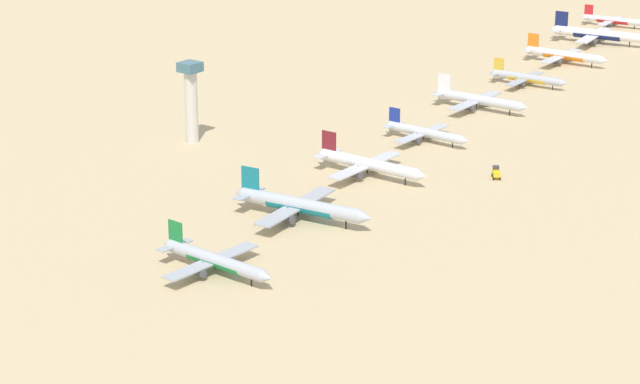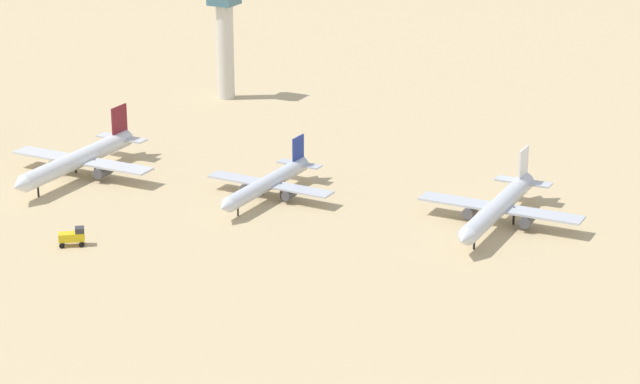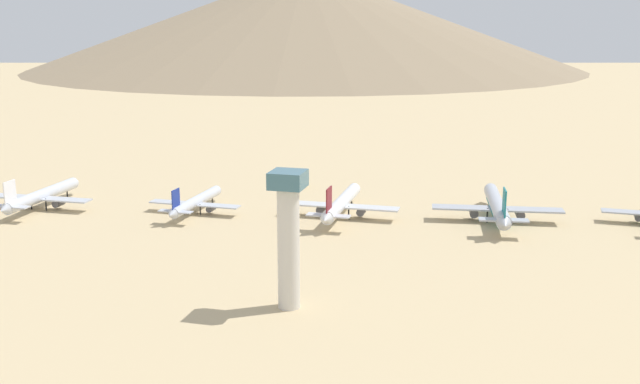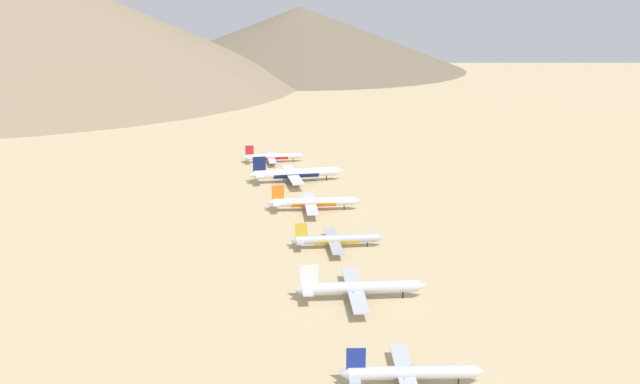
{
  "view_description": "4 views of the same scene",
  "coord_description": "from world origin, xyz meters",
  "px_view_note": "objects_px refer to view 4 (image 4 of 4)",
  "views": [
    {
      "loc": [
        244.7,
        -425.41,
        132.62
      ],
      "look_at": [
        20.68,
        -133.88,
        5.67
      ],
      "focal_mm": 69.21,
      "sensor_mm": 36.0,
      "label": 1
    },
    {
      "loc": [
        248.92,
        87.0,
        99.54
      ],
      "look_at": [
        5.05,
        -39.22,
        3.14
      ],
      "focal_mm": 74.51,
      "sensor_mm": 36.0,
      "label": 2
    },
    {
      "loc": [
        -208.83,
        -149.65,
        62.23
      ],
      "look_at": [
        22.96,
        -88.56,
        5.38
      ],
      "focal_mm": 41.99,
      "sensor_mm": 36.0,
      "label": 3
    },
    {
      "loc": [
        -24.69,
        -203.99,
        95.98
      ],
      "look_at": [
        -7.32,
        111.02,
        4.78
      ],
      "focal_mm": 38.42,
      "sensor_mm": 36.0,
      "label": 4
    }
  ],
  "objects_px": {
    "parked_jet_3": "(410,373)",
    "parked_jet_6": "(313,202)",
    "parked_jet_5": "(336,239)",
    "parked_jet_4": "(358,288)",
    "parked_jet_8": "(273,157)",
    "parked_jet_7": "(295,173)"
  },
  "relations": [
    {
      "from": "parked_jet_6",
      "to": "parked_jet_4",
      "type": "bearing_deg",
      "value": -83.81
    },
    {
      "from": "parked_jet_8",
      "to": "parked_jet_5",
      "type": "bearing_deg",
      "value": -79.6
    },
    {
      "from": "parked_jet_7",
      "to": "parked_jet_3",
      "type": "bearing_deg",
      "value": -82.79
    },
    {
      "from": "parked_jet_5",
      "to": "parked_jet_6",
      "type": "height_order",
      "value": "parked_jet_6"
    },
    {
      "from": "parked_jet_5",
      "to": "parked_jet_6",
      "type": "bearing_deg",
      "value": 98.13
    },
    {
      "from": "parked_jet_7",
      "to": "parked_jet_8",
      "type": "relative_size",
      "value": 1.38
    },
    {
      "from": "parked_jet_6",
      "to": "parked_jet_8",
      "type": "relative_size",
      "value": 1.17
    },
    {
      "from": "parked_jet_4",
      "to": "parked_jet_8",
      "type": "xyz_separation_m",
      "value": [
        -30.03,
        192.25,
        -0.71
      ]
    },
    {
      "from": "parked_jet_3",
      "to": "parked_jet_6",
      "type": "xyz_separation_m",
      "value": [
        -17.92,
        147.93,
        0.53
      ]
    },
    {
      "from": "parked_jet_5",
      "to": "parked_jet_3",
      "type": "bearing_deg",
      "value": -83.7
    },
    {
      "from": "parked_jet_4",
      "to": "parked_jet_5",
      "type": "xyz_separation_m",
      "value": [
        -3.51,
        47.76,
        -0.68
      ]
    },
    {
      "from": "parked_jet_3",
      "to": "parked_jet_6",
      "type": "relative_size",
      "value": 0.86
    },
    {
      "from": "parked_jet_5",
      "to": "parked_jet_8",
      "type": "distance_m",
      "value": 146.91
    },
    {
      "from": "parked_jet_3",
      "to": "parked_jet_4",
      "type": "relative_size",
      "value": 0.86
    },
    {
      "from": "parked_jet_4",
      "to": "parked_jet_8",
      "type": "height_order",
      "value": "parked_jet_4"
    },
    {
      "from": "parked_jet_7",
      "to": "parked_jet_8",
      "type": "distance_m",
      "value": 46.98
    },
    {
      "from": "parked_jet_6",
      "to": "parked_jet_5",
      "type": "bearing_deg",
      "value": -81.87
    },
    {
      "from": "parked_jet_5",
      "to": "parked_jet_6",
      "type": "xyz_separation_m",
      "value": [
        -6.95,
        48.64,
        0.59
      ]
    },
    {
      "from": "parked_jet_4",
      "to": "parked_jet_6",
      "type": "relative_size",
      "value": 1.01
    },
    {
      "from": "parked_jet_5",
      "to": "parked_jet_4",
      "type": "bearing_deg",
      "value": -85.8
    },
    {
      "from": "parked_jet_4",
      "to": "parked_jet_5",
      "type": "height_order",
      "value": "parked_jet_4"
    },
    {
      "from": "parked_jet_6",
      "to": "parked_jet_7",
      "type": "relative_size",
      "value": 0.85
    }
  ]
}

